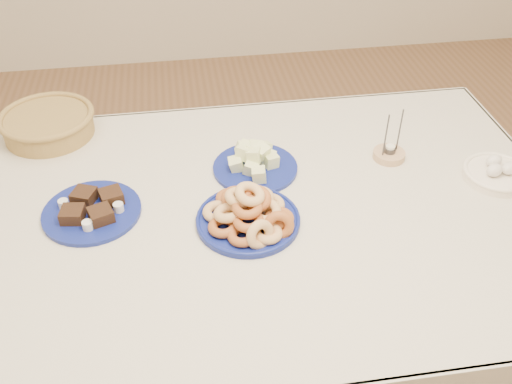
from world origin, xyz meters
TOP-DOWN VIEW (x-y plane):
  - ground at (0.00, 0.00)m, footprint 5.00×5.00m
  - dining_table at (0.00, 0.00)m, footprint 1.71×1.11m
  - donut_platter at (-0.02, -0.05)m, footprint 0.34×0.34m
  - melon_plate at (0.03, 0.18)m, footprint 0.28×0.28m
  - brownie_plate at (-0.42, 0.05)m, footprint 0.27×0.27m
  - wicker_basket at (-0.58, 0.46)m, footprint 0.35×0.35m
  - candle_holder at (0.44, 0.17)m, footprint 0.13×0.13m
  - egg_bowl at (0.70, 0.03)m, footprint 0.23×0.23m

SIDE VIEW (x-z plane):
  - ground at x=0.00m, z-range 0.00..0.00m
  - dining_table at x=0.00m, z-range 0.27..1.02m
  - brownie_plate at x=-0.42m, z-range 0.74..0.79m
  - candle_holder at x=0.44m, z-range 0.69..0.84m
  - egg_bowl at x=0.70m, z-range 0.74..0.80m
  - melon_plate at x=0.03m, z-range 0.73..0.82m
  - donut_platter at x=-0.02m, z-range 0.72..0.84m
  - wicker_basket at x=-0.58m, z-range 0.75..0.83m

